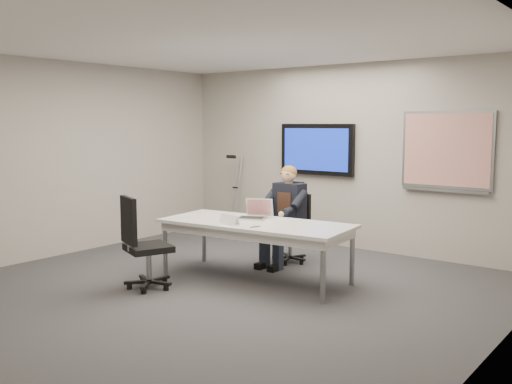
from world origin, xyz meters
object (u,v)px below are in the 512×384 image
Objects in this scene: conference_table at (256,229)px; seated_person at (282,226)px; laptop at (255,213)px; office_chair_near at (145,260)px; office_chair_far at (292,241)px.

conference_table is 0.82m from seated_person.
conference_table is at bearing -74.76° from laptop.
seated_person is at bearing -86.32° from office_chair_near.
office_chair_far is (-0.17, 1.04, -0.34)m from conference_table.
seated_person is at bearing 95.81° from conference_table.
conference_table is 1.37m from office_chair_near.
office_chair_far is 2.12× the size of laptop.
office_chair_near is at bearing -131.89° from conference_table.
office_chair_near reaches higher than office_chair_far.
office_chair_far is at bearing -84.46° from office_chair_near.
conference_table is at bearing -76.93° from office_chair_far.
office_chair_far is 2.21m from office_chair_near.
office_chair_far is 0.35m from seated_person.
laptop reaches higher than office_chair_far.
laptop is (0.61, 1.29, 0.44)m from office_chair_near.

